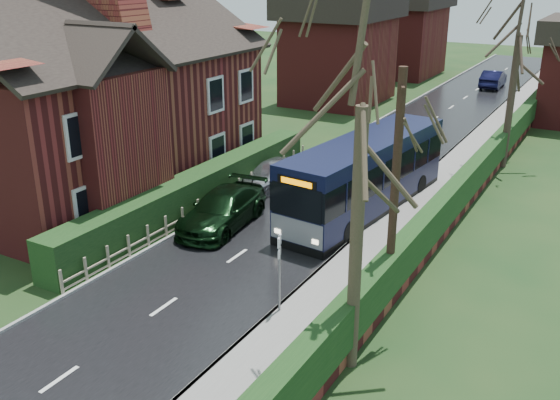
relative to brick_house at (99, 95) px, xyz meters
The scene contains 18 objects.
ground 10.87m from the brick_house, 28.67° to the right, with size 140.00×140.00×0.00m, color #2C3F1B.
road 11.07m from the brick_house, 30.89° to the left, with size 6.00×100.00×0.02m, color black.
pavement 14.64m from the brick_house, 21.92° to the left, with size 2.50×100.00×0.14m, color slate.
kerb_right 13.59m from the brick_house, 23.91° to the left, with size 0.12×100.00×0.14m, color gray.
kerb_left 8.85m from the brick_house, 42.59° to the left, with size 0.12×100.00×0.10m, color gray.
front_hedge 6.02m from the brick_house, ahead, with size 1.20×16.00×1.60m, color black.
picket_fence 6.83m from the brick_house, ahead, with size 0.10×16.00×0.90m, color tan, non-canonical shape.
right_wall_hedge 15.80m from the brick_house, 19.77° to the left, with size 0.60×50.00×1.80m.
brick_house is the anchor object (origin of this frame).
bus 11.82m from the brick_house, 17.66° to the left, with size 3.37×10.29×3.07m.
car_silver 8.29m from the brick_house, 34.09° to the left, with size 1.55×3.86×1.32m, color #BCBBC1.
car_green 7.74m from the brick_house, ahead, with size 1.99×4.89×1.42m, color black.
car_distant 36.03m from the brick_house, 74.41° to the left, with size 1.53×4.39×1.45m, color black.
bus_stop_sign 13.37m from the brick_house, 24.31° to the right, with size 0.19×0.37×2.53m.
telegraph_pole 14.96m from the brick_house, 13.31° to the right, with size 0.44×0.87×7.14m.
tree_right_near 16.39m from the brick_house, 24.18° to the right, with size 4.45×4.45×9.61m.
tree_right_far 19.56m from the brick_house, 40.57° to the left, with size 4.80×4.80×9.28m.
tree_house_side 10.16m from the brick_house, 98.05° to the left, with size 4.42×4.42×10.05m.
Camera 1 is at (11.07, -14.46, 9.62)m, focal length 40.00 mm.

